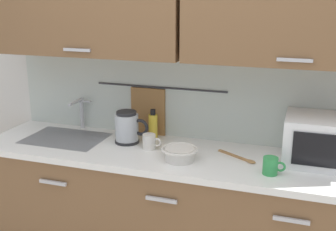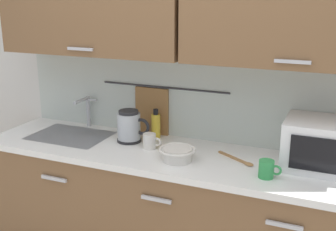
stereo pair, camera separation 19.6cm
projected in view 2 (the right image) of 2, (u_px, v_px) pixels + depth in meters
counter_unit at (176, 218)px, 2.68m from camera, size 2.53×0.64×0.90m
back_wall_assembly at (192, 45)px, 2.58m from camera, size 3.70×0.41×2.50m
sink_faucet at (87, 108)px, 3.01m from camera, size 0.09×0.17×0.22m
microwave at (328, 145)px, 2.29m from camera, size 0.46×0.35×0.27m
electric_kettle at (130, 126)px, 2.72m from camera, size 0.23×0.16×0.21m
dish_soap_bottle at (156, 125)px, 2.80m from camera, size 0.06×0.06×0.20m
mug_near_sink at (150, 141)px, 2.61m from camera, size 0.12×0.08×0.09m
mixing_bowl at (177, 153)px, 2.42m from camera, size 0.21×0.21×0.08m
mug_by_kettle at (267, 169)px, 2.20m from camera, size 0.12×0.08×0.09m
wooden_spoon at (240, 160)px, 2.43m from camera, size 0.25×0.17×0.01m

